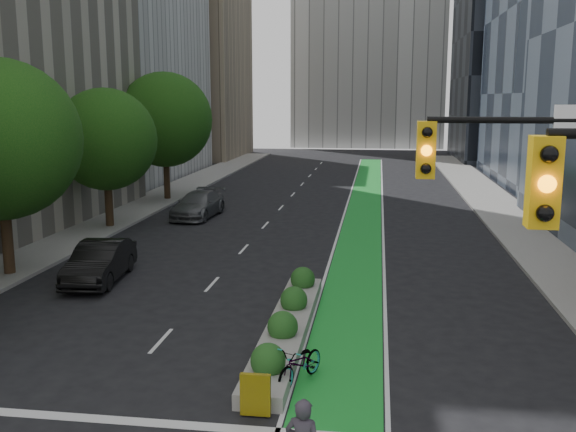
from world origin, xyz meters
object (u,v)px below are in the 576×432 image
(bicycle, at_px, (300,364))
(median_planter, at_px, (288,323))
(parked_car_left_mid, at_px, (100,262))
(parked_car_left_far, at_px, (198,205))

(bicycle, bearing_deg, median_planter, 128.39)
(parked_car_left_mid, bearing_deg, parked_car_left_far, 84.17)
(parked_car_left_mid, bearing_deg, bicycle, -47.74)
(median_planter, height_order, parked_car_left_far, parked_car_left_far)
(bicycle, height_order, parked_car_left_mid, parked_car_left_mid)
(bicycle, distance_m, parked_car_left_mid, 12.10)
(bicycle, xyz_separation_m, parked_car_left_mid, (-9.00, 8.08, 0.27))
(bicycle, distance_m, parked_car_left_far, 23.96)
(median_planter, xyz_separation_m, bicycle, (0.80, -3.31, 0.15))
(parked_car_left_far, bearing_deg, bicycle, -64.38)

